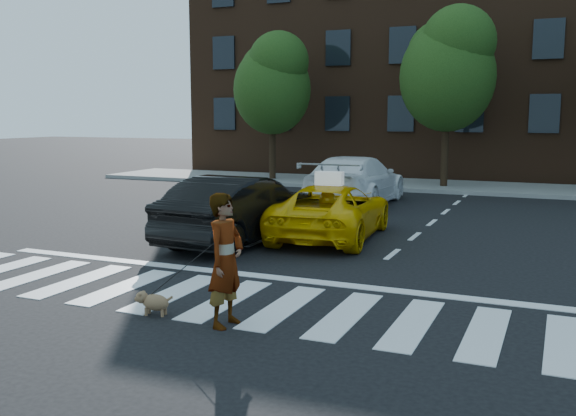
{
  "coord_description": "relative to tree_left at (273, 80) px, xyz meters",
  "views": [
    {
      "loc": [
        4.84,
        -8.76,
        2.94
      ],
      "look_at": [
        -0.17,
        2.88,
        1.1
      ],
      "focal_mm": 40.0,
      "sensor_mm": 36.0,
      "label": 1
    }
  ],
  "objects": [
    {
      "name": "taxi",
      "position": [
        6.75,
        -11.32,
        -3.79
      ],
      "size": [
        2.52,
        4.83,
        1.3
      ],
      "primitive_type": "imported",
      "rotation": [
        0.0,
        0.0,
        3.22
      ],
      "color": "#E2AB04",
      "rests_on": "ground"
    },
    {
      "name": "sidewalk_far",
      "position": [
        6.97,
        0.5,
        -4.37
      ],
      "size": [
        30.0,
        4.0,
        0.15
      ],
      "primitive_type": "cube",
      "color": "slate",
      "rests_on": "ground"
    },
    {
      "name": "dog",
      "position": [
        6.33,
        -18.1,
        -4.24
      ],
      "size": [
        0.61,
        0.31,
        0.35
      ],
      "rotation": [
        0.0,
        0.0,
        0.18
      ],
      "color": "#966B4C",
      "rests_on": "ground"
    },
    {
      "name": "stop_line",
      "position": [
        6.97,
        -15.4,
        -4.43
      ],
      "size": [
        12.0,
        0.3,
        0.01
      ],
      "primitive_type": "cube",
      "color": "silver",
      "rests_on": "ground"
    },
    {
      "name": "crosswalk",
      "position": [
        6.97,
        -17.0,
        -4.43
      ],
      "size": [
        13.0,
        2.4,
        0.01
      ],
      "primitive_type": "cube",
      "color": "silver",
      "rests_on": "ground"
    },
    {
      "name": "white_suv",
      "position": [
        5.57,
        -5.69,
        -3.63
      ],
      "size": [
        2.34,
        5.62,
        1.62
      ],
      "primitive_type": "imported",
      "rotation": [
        0.0,
        0.0,
        3.15
      ],
      "color": "white",
      "rests_on": "ground"
    },
    {
      "name": "black_sedan",
      "position": [
        4.97,
        -12.71,
        -3.66
      ],
      "size": [
        2.01,
        4.85,
        1.56
      ],
      "primitive_type": "imported",
      "rotation": [
        0.0,
        0.0,
        3.07
      ],
      "color": "black",
      "rests_on": "ground"
    },
    {
      "name": "tree_mid",
      "position": [
        7.5,
        -0.0,
        0.41
      ],
      "size": [
        3.69,
        3.69,
        7.1
      ],
      "color": "black",
      "rests_on": "ground"
    },
    {
      "name": "ground",
      "position": [
        6.97,
        -17.0,
        -4.44
      ],
      "size": [
        120.0,
        120.0,
        0.0
      ],
      "primitive_type": "plane",
      "color": "black",
      "rests_on": "ground"
    },
    {
      "name": "taxi_sign",
      "position": [
        6.75,
        -11.52,
        -2.98
      ],
      "size": [
        0.67,
        0.33,
        0.32
      ],
      "primitive_type": "cube",
      "rotation": [
        0.0,
        0.0,
        3.22
      ],
      "color": "white",
      "rests_on": "taxi"
    },
    {
      "name": "woman",
      "position": [
        7.57,
        -18.1,
        -3.5
      ],
      "size": [
        0.5,
        0.72,
        1.88
      ],
      "primitive_type": "imported",
      "rotation": [
        0.0,
        0.0,
        1.49
      ],
      "color": "#999999",
      "rests_on": "ground"
    },
    {
      "name": "tree_left",
      "position": [
        0.0,
        0.0,
        0.0
      ],
      "size": [
        3.39,
        3.38,
        6.5
      ],
      "color": "black",
      "rests_on": "ground"
    },
    {
      "name": "building",
      "position": [
        6.97,
        8.0,
        1.56
      ],
      "size": [
        26.0,
        10.0,
        12.0
      ],
      "primitive_type": "cube",
      "color": "#432818",
      "rests_on": "ground"
    }
  ]
}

